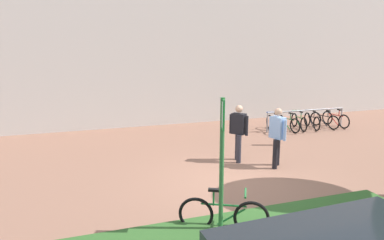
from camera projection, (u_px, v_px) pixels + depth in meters
name	position (u px, v px, depth m)	size (l,w,h in m)	color
ground_plane	(233.00, 181.00, 9.08)	(60.00, 60.00, 0.00)	#936651
building_facade	(159.00, 10.00, 15.30)	(28.00, 1.20, 10.00)	silver
planter_strip	(241.00, 229.00, 6.52)	(7.00, 1.10, 0.16)	#336028
parking_sign_post	(222.00, 148.00, 6.08)	(0.13, 0.35, 2.55)	#2D7238
bike_at_sign	(223.00, 215.00, 6.47)	(1.51, 0.84, 0.86)	black
bike_rack_cluster	(306.00, 121.00, 14.88)	(3.76, 1.61, 0.83)	#99999E
bollard_steel	(277.00, 133.00, 12.34)	(0.16, 0.16, 0.90)	#ADADB2
person_shirt_white	(277.00, 134.00, 9.98)	(0.38, 0.59, 1.72)	black
person_suited_dark	(239.00, 129.00, 10.49)	(0.44, 0.50, 1.72)	#2D2D38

